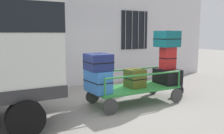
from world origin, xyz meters
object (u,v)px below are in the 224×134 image
(suitcase_left_bottom, at_px, (98,81))
(suitcase_left_middle, at_px, (98,62))
(suitcase_center_middle, at_px, (168,58))
(suitcase_midleft_bottom, at_px, (135,78))
(suitcase_center_top, at_px, (167,39))
(suitcase_center_bottom, at_px, (167,76))
(luggage_cart, at_px, (135,90))
(backpack, at_px, (179,89))

(suitcase_left_bottom, height_order, suitcase_left_middle, suitcase_left_middle)
(suitcase_left_bottom, relative_size, suitcase_center_middle, 1.26)
(suitcase_left_middle, xyz_separation_m, suitcase_center_middle, (2.20, -0.01, -0.02))
(suitcase_left_bottom, xyz_separation_m, suitcase_left_middle, (0.00, -0.02, 0.48))
(suitcase_left_bottom, distance_m, suitcase_center_middle, 2.24)
(suitcase_midleft_bottom, relative_size, suitcase_center_top, 0.78)
(suitcase_midleft_bottom, bearing_deg, suitcase_center_bottom, -2.14)
(luggage_cart, bearing_deg, suitcase_center_middle, -1.50)
(luggage_cart, relative_size, suitcase_center_top, 3.85)
(luggage_cart, bearing_deg, suitcase_center_bottom, -1.92)
(suitcase_center_bottom, relative_size, backpack, 1.68)
(suitcase_midleft_bottom, distance_m, backpack, 1.66)
(luggage_cart, relative_size, suitcase_left_middle, 3.64)
(suitcase_left_bottom, relative_size, suitcase_center_top, 1.25)
(suitcase_left_bottom, height_order, suitcase_center_bottom, suitcase_left_bottom)
(suitcase_center_bottom, distance_m, suitcase_center_top, 1.08)
(luggage_cart, xyz_separation_m, suitcase_left_bottom, (-1.10, 0.00, 0.35))
(suitcase_midleft_bottom, relative_size, suitcase_center_bottom, 0.67)
(suitcase_left_bottom, distance_m, suitcase_midleft_bottom, 1.10)
(suitcase_center_middle, relative_size, backpack, 1.43)
(luggage_cart, relative_size, backpack, 5.53)
(luggage_cart, relative_size, suitcase_left_bottom, 3.07)
(suitcase_center_top, bearing_deg, suitcase_left_middle, -178.99)
(suitcase_midleft_bottom, height_order, backpack, suitcase_midleft_bottom)
(suitcase_left_middle, bearing_deg, suitcase_center_top, 1.01)
(suitcase_center_top, bearing_deg, luggage_cart, -178.82)
(suitcase_midleft_bottom, height_order, suitcase_center_bottom, suitcase_midleft_bottom)
(luggage_cart, xyz_separation_m, suitcase_midleft_bottom, (0.00, 0.00, 0.32))
(suitcase_center_middle, bearing_deg, suitcase_center_bottom, -90.00)
(luggage_cart, height_order, backpack, backpack)
(suitcase_midleft_bottom, relative_size, backpack, 1.13)
(luggage_cart, xyz_separation_m, backpack, (1.59, -0.03, -0.14))
(suitcase_center_bottom, distance_m, backpack, 0.65)
(suitcase_center_bottom, xyz_separation_m, backpack, (0.49, 0.01, -0.43))
(suitcase_left_middle, distance_m, suitcase_center_top, 2.26)
(suitcase_midleft_bottom, distance_m, suitcase_center_top, 1.51)
(suitcase_left_middle, relative_size, suitcase_center_bottom, 0.91)
(suitcase_center_middle, xyz_separation_m, backpack, (0.49, 0.00, -0.96))
(suitcase_left_middle, relative_size, backpack, 1.52)
(suitcase_midleft_bottom, bearing_deg, backpack, -1.06)
(luggage_cart, distance_m, suitcase_midleft_bottom, 0.32)
(suitcase_left_bottom, xyz_separation_m, backpack, (2.69, -0.03, -0.49))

